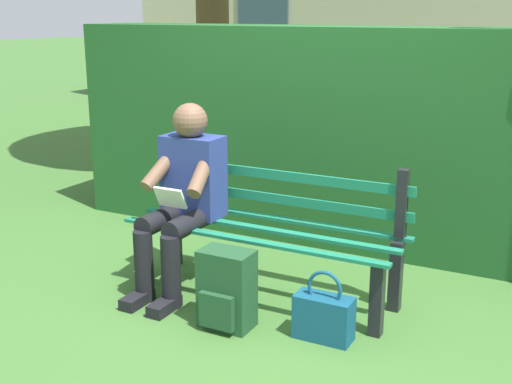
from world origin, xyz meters
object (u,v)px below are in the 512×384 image
at_px(park_bench, 269,228).
at_px(backpack, 226,290).
at_px(person_seated, 183,193).
at_px(handbag, 324,316).

relative_size(park_bench, backpack, 3.83).
bearing_deg(backpack, person_seated, -35.07).
distance_m(park_bench, backpack, 0.57).
bearing_deg(park_bench, person_seated, 18.54).
xyz_separation_m(park_bench, backpack, (-0.01, 0.54, -0.20)).
xyz_separation_m(park_bench, handbag, (-0.55, 0.42, -0.29)).
bearing_deg(handbag, person_seated, -13.32).
bearing_deg(person_seated, park_bench, -161.46).
relative_size(person_seated, backpack, 2.60).
bearing_deg(park_bench, backpack, 90.62).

